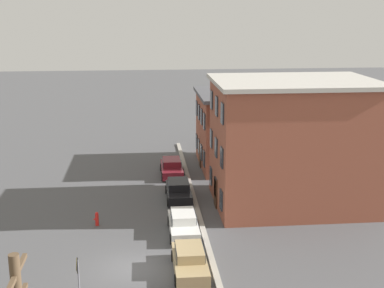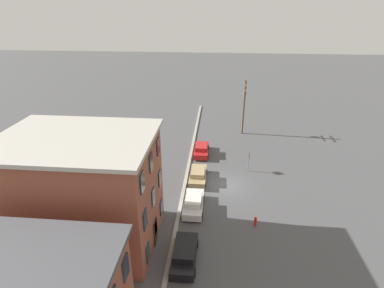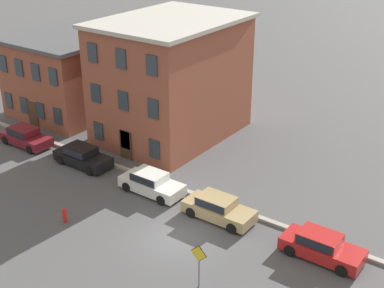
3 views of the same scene
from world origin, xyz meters
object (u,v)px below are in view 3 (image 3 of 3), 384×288
object	(u,v)px
car_red	(321,245)
fire_hydrant	(65,215)
caution_sign	(199,260)
car_tan	(218,207)
car_black	(82,155)
car_maroon	(25,136)
car_white	(151,182)

from	to	relation	value
car_red	fire_hydrant	xyz separation A→B (m)	(-13.74, -5.68, -0.27)
car_red	caution_sign	size ratio (longest dim) A/B	1.77
car_tan	car_black	bearing A→B (deg)	178.95
car_tan	fire_hydrant	distance (m)	9.14
car_tan	car_red	xyz separation A→B (m)	(6.57, 0.01, 0.00)
car_maroon	fire_hydrant	bearing A→B (deg)	-27.90
fire_hydrant	car_red	bearing A→B (deg)	22.46
car_maroon	caution_sign	world-z (taller)	caution_sign
car_black	car_red	xyz separation A→B (m)	(18.39, -0.21, 0.00)
car_black	caution_sign	size ratio (longest dim) A/B	1.77
caution_sign	fire_hydrant	xyz separation A→B (m)	(-9.83, 0.13, -1.17)
car_tan	caution_sign	world-z (taller)	caution_sign
car_black	caution_sign	world-z (taller)	caution_sign
car_tan	fire_hydrant	bearing A→B (deg)	-141.65
car_white	fire_hydrant	size ratio (longest dim) A/B	4.58
car_black	car_tan	size ratio (longest dim) A/B	1.00
car_white	car_maroon	bearing A→B (deg)	-179.94
car_white	car_tan	distance (m)	5.26
car_tan	caution_sign	size ratio (longest dim) A/B	1.77
car_tan	fire_hydrant	world-z (taller)	car_tan
caution_sign	fire_hydrant	world-z (taller)	caution_sign
car_black	car_white	size ratio (longest dim) A/B	1.00
caution_sign	car_red	bearing A→B (deg)	56.07
car_white	car_red	distance (m)	11.83
car_black	car_tan	bearing A→B (deg)	-1.05
car_red	fire_hydrant	world-z (taller)	car_red
car_white	fire_hydrant	bearing A→B (deg)	-108.43
car_maroon	car_tan	world-z (taller)	same
car_maroon	car_red	world-z (taller)	same
car_maroon	car_red	bearing A→B (deg)	-0.09
fire_hydrant	caution_sign	bearing A→B (deg)	-0.77
car_maroon	car_red	size ratio (longest dim) A/B	1.00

